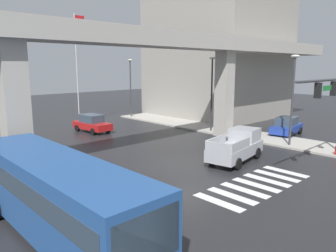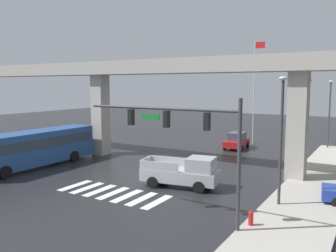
# 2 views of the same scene
# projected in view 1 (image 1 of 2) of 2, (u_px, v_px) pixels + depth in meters

# --- Properties ---
(ground_plane) EXTENTS (120.00, 120.00, 0.00)m
(ground_plane) POSITION_uv_depth(u_px,v_px,m) (188.00, 165.00, 21.27)
(ground_plane) COLOR #232326
(crosswalk_stripes) EXTENTS (7.15, 2.80, 0.01)m
(crosswalk_stripes) POSITION_uv_depth(u_px,v_px,m) (256.00, 185.00, 17.65)
(crosswalk_stripes) COLOR silver
(crosswalk_stripes) RESTS_ON ground
(elevated_overpass) EXTENTS (54.46, 2.50, 8.92)m
(elevated_overpass) POSITION_uv_depth(u_px,v_px,m) (147.00, 47.00, 22.84)
(elevated_overpass) COLOR #ADA89E
(elevated_overpass) RESTS_ON ground
(sidewalk_east) EXTENTS (4.00, 36.00, 0.15)m
(sidewalk_east) POSITION_uv_depth(u_px,v_px,m) (252.00, 136.00, 29.92)
(sidewalk_east) COLOR #ADA89E
(sidewalk_east) RESTS_ON ground
(pickup_truck) EXTENTS (5.35, 2.74, 2.08)m
(pickup_truck) POSITION_uv_depth(u_px,v_px,m) (237.00, 146.00, 22.12)
(pickup_truck) COLOR #A8AAAF
(pickup_truck) RESTS_ON ground
(city_bus) EXTENTS (2.84, 10.81, 2.99)m
(city_bus) POSITION_uv_depth(u_px,v_px,m) (56.00, 192.00, 12.18)
(city_bus) COLOR #234C8C
(city_bus) RESTS_ON ground
(sedan_red) EXTENTS (2.21, 4.42, 1.72)m
(sedan_red) POSITION_uv_depth(u_px,v_px,m) (92.00, 123.00, 31.91)
(sedan_red) COLOR red
(sedan_red) RESTS_ON ground
(sedan_blue) EXTENTS (4.51, 2.43, 1.72)m
(sedan_blue) POSITION_uv_depth(u_px,v_px,m) (286.00, 126.00, 30.37)
(sedan_blue) COLOR #1E3899
(sedan_blue) RESTS_ON ground
(street_lamp_near_corner) EXTENTS (0.44, 0.70, 7.24)m
(street_lamp_near_corner) POSITION_uv_depth(u_px,v_px,m) (293.00, 90.00, 25.31)
(street_lamp_near_corner) COLOR #38383D
(street_lamp_near_corner) RESTS_ON ground
(street_lamp_mid_block) EXTENTS (0.44, 0.70, 7.24)m
(street_lamp_mid_block) POSITION_uv_depth(u_px,v_px,m) (212.00, 85.00, 31.10)
(street_lamp_mid_block) COLOR #38383D
(street_lamp_mid_block) RESTS_ON ground
(street_lamp_far_north) EXTENTS (0.44, 0.70, 7.24)m
(street_lamp_far_north) POSITION_uv_depth(u_px,v_px,m) (130.00, 81.00, 40.37)
(street_lamp_far_north) COLOR #38383D
(street_lamp_far_north) RESTS_ON ground
(flagpole) EXTENTS (1.16, 0.12, 11.66)m
(flagpole) POSITION_uv_depth(u_px,v_px,m) (77.00, 63.00, 33.94)
(flagpole) COLOR silver
(flagpole) RESTS_ON ground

